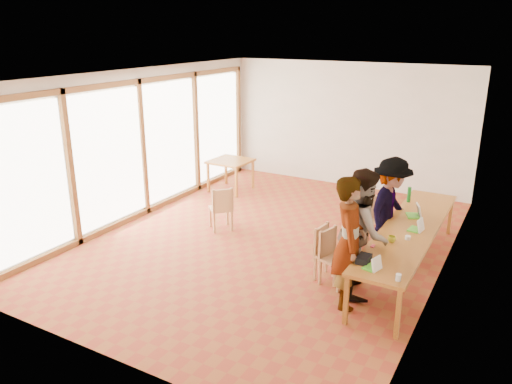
# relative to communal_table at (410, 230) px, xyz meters

# --- Properties ---
(ground) EXTENTS (8.00, 8.00, 0.00)m
(ground) POSITION_rel_communal_table_xyz_m (-2.50, -0.01, -0.70)
(ground) COLOR #984B24
(ground) RESTS_ON ground
(wall_back) EXTENTS (6.00, 0.10, 3.00)m
(wall_back) POSITION_rel_communal_table_xyz_m (-2.50, 3.99, 0.80)
(wall_back) COLOR beige
(wall_back) RESTS_ON ground
(wall_front) EXTENTS (6.00, 0.10, 3.00)m
(wall_front) POSITION_rel_communal_table_xyz_m (-2.50, -4.01, 0.80)
(wall_front) COLOR beige
(wall_front) RESTS_ON ground
(wall_right) EXTENTS (0.10, 8.00, 3.00)m
(wall_right) POSITION_rel_communal_table_xyz_m (0.50, -0.01, 0.80)
(wall_right) COLOR beige
(wall_right) RESTS_ON ground
(window_wall) EXTENTS (0.10, 8.00, 3.00)m
(window_wall) POSITION_rel_communal_table_xyz_m (-5.46, -0.01, 0.80)
(window_wall) COLOR white
(window_wall) RESTS_ON ground
(ceiling) EXTENTS (6.00, 8.00, 0.04)m
(ceiling) POSITION_rel_communal_table_xyz_m (-2.50, -0.01, 2.32)
(ceiling) COLOR white
(ceiling) RESTS_ON wall_back
(communal_table) EXTENTS (0.80, 4.00, 0.75)m
(communal_table) POSITION_rel_communal_table_xyz_m (0.00, 0.00, 0.00)
(communal_table) COLOR #AF7627
(communal_table) RESTS_ON ground
(side_table) EXTENTS (0.90, 0.90, 0.75)m
(side_table) POSITION_rel_communal_table_xyz_m (-4.72, 2.19, -0.03)
(side_table) COLOR #AF7627
(side_table) RESTS_ON ground
(chair_near) EXTENTS (0.45, 0.45, 0.46)m
(chair_near) POSITION_rel_communal_table_xyz_m (-1.06, -0.87, -0.17)
(chair_near) COLOR tan
(chair_near) RESTS_ON ground
(chair_mid) EXTENTS (0.50, 0.50, 0.46)m
(chair_mid) POSITION_rel_communal_table_xyz_m (-0.92, -0.96, -0.17)
(chair_mid) COLOR tan
(chair_mid) RESTS_ON ground
(chair_far) EXTENTS (0.55, 0.55, 0.51)m
(chair_far) POSITION_rel_communal_table_xyz_m (-1.21, 0.91, -0.12)
(chair_far) COLOR tan
(chair_far) RESTS_ON ground
(chair_empty) EXTENTS (0.51, 0.51, 0.46)m
(chair_empty) POSITION_rel_communal_table_xyz_m (-0.76, 0.95, -0.17)
(chair_empty) COLOR tan
(chair_empty) RESTS_ON ground
(chair_spare) EXTENTS (0.57, 0.57, 0.46)m
(chair_spare) POSITION_rel_communal_table_xyz_m (-3.52, -0.03, -0.17)
(chair_spare) COLOR tan
(chair_spare) RESTS_ON ground
(person_near) EXTENTS (0.66, 0.80, 1.89)m
(person_near) POSITION_rel_communal_table_xyz_m (-0.51, -1.44, 0.24)
(person_near) COLOR gray
(person_near) RESTS_ON ground
(person_mid) EXTENTS (1.01, 1.12, 1.89)m
(person_mid) POSITION_rel_communal_table_xyz_m (-0.47, -0.99, 0.24)
(person_mid) COLOR gray
(person_mid) RESTS_ON ground
(person_far) EXTENTS (0.77, 1.20, 1.77)m
(person_far) POSITION_rel_communal_table_xyz_m (-0.40, 0.29, 0.18)
(person_far) COLOR gray
(person_far) RESTS_ON ground
(laptop_near) EXTENTS (0.24, 0.25, 0.18)m
(laptop_near) POSITION_rel_communal_table_xyz_m (-0.08, -1.68, 0.10)
(laptop_near) COLOR #52CE2B
(laptop_near) RESTS_ON communal_table
(laptop_mid) EXTENTS (0.23, 0.26, 0.20)m
(laptop_mid) POSITION_rel_communal_table_xyz_m (0.13, -0.07, 0.10)
(laptop_mid) COLOR #52CE2B
(laptop_mid) RESTS_ON communal_table
(laptop_far) EXTENTS (0.31, 0.32, 0.22)m
(laptop_far) POSITION_rel_communal_table_xyz_m (-0.04, 0.54, 0.11)
(laptop_far) COLOR #52CE2B
(laptop_far) RESTS_ON communal_table
(yellow_mug) EXTENTS (0.13, 0.13, 0.09)m
(yellow_mug) POSITION_rel_communal_table_xyz_m (-0.11, -0.70, 0.09)
(yellow_mug) COLOR gold
(yellow_mug) RESTS_ON communal_table
(green_bottle) EXTENTS (0.07, 0.07, 0.28)m
(green_bottle) POSITION_rel_communal_table_xyz_m (-0.31, 1.23, 0.19)
(green_bottle) COLOR #156821
(green_bottle) RESTS_ON communal_table
(clear_glass) EXTENTS (0.07, 0.07, 0.09)m
(clear_glass) POSITION_rel_communal_table_xyz_m (0.28, -1.83, 0.09)
(clear_glass) COLOR silver
(clear_glass) RESTS_ON communal_table
(condiment_cup) EXTENTS (0.08, 0.08, 0.06)m
(condiment_cup) POSITION_rel_communal_table_xyz_m (0.08, -0.49, 0.08)
(condiment_cup) COLOR white
(condiment_cup) RESTS_ON communal_table
(pink_phone) EXTENTS (0.05, 0.10, 0.01)m
(pink_phone) POSITION_rel_communal_table_xyz_m (-0.30, -0.98, 0.05)
(pink_phone) COLOR #EB3D5E
(pink_phone) RESTS_ON communal_table
(black_pouch) EXTENTS (0.16, 0.26, 0.09)m
(black_pouch) POSITION_rel_communal_table_xyz_m (-0.26, -1.54, 0.09)
(black_pouch) COLOR black
(black_pouch) RESTS_ON communal_table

